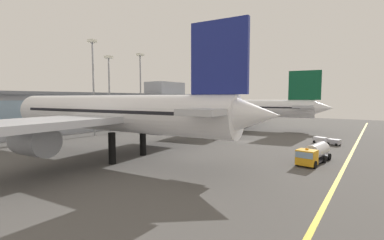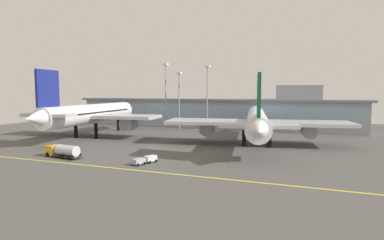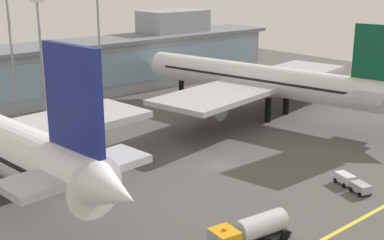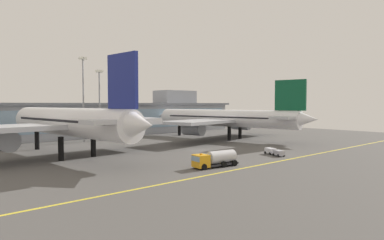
% 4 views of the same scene
% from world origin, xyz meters
% --- Properties ---
extents(ground_plane, '(180.00, 180.00, 0.00)m').
position_xyz_m(ground_plane, '(0.00, 0.00, 0.00)').
color(ground_plane, '#514F4C').
extents(taxiway_centreline_stripe, '(144.00, 0.50, 0.01)m').
position_xyz_m(taxiway_centreline_stripe, '(0.00, -22.00, 0.01)').
color(taxiway_centreline_stripe, yellow).
rests_on(taxiway_centreline_stripe, ground).
extents(terminal_building, '(116.36, 14.00, 16.93)m').
position_xyz_m(terminal_building, '(1.89, 50.27, 6.38)').
color(terminal_building, '#9399A3').
rests_on(terminal_building, ground).
extents(airliner_near_left, '(44.99, 54.96, 20.22)m').
position_xyz_m(airliner_near_left, '(-27.87, 11.09, 7.40)').
color(airliner_near_left, black).
rests_on(airliner_near_left, ground).
extents(airliner_near_right, '(50.90, 59.46, 18.23)m').
position_xyz_m(airliner_near_right, '(24.50, 14.22, 6.64)').
color(airliner_near_right, black).
rests_on(airliner_near_right, ground).
extents(fuel_tanker_truck, '(9.28, 3.91, 2.90)m').
position_xyz_m(fuel_tanker_truck, '(-13.07, -17.74, 1.51)').
color(fuel_tanker_truck, black).
rests_on(fuel_tanker_truck, ground).
extents(baggage_tug_near, '(3.42, 5.78, 1.40)m').
position_xyz_m(baggage_tug_near, '(7.09, -16.59, 0.79)').
color(baggage_tug_near, black).
rests_on(baggage_tug_near, ground).
extents(apron_light_mast_west, '(1.80, 1.80, 21.79)m').
position_xyz_m(apron_light_mast_west, '(-8.16, 36.92, 14.44)').
color(apron_light_mast_west, gray).
rests_on(apron_light_mast_west, ground).
extents(apron_light_mast_centre, '(1.80, 1.80, 23.83)m').
position_xyz_m(apron_light_mast_centre, '(3.20, 36.11, 15.57)').
color(apron_light_mast_centre, gray).
rests_on(apron_light_mast_centre, ground).
extents(apron_light_mast_east, '(1.80, 1.80, 25.23)m').
position_xyz_m(apron_light_mast_east, '(-13.51, 36.56, 16.34)').
color(apron_light_mast_east, gray).
rests_on(apron_light_mast_east, ground).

